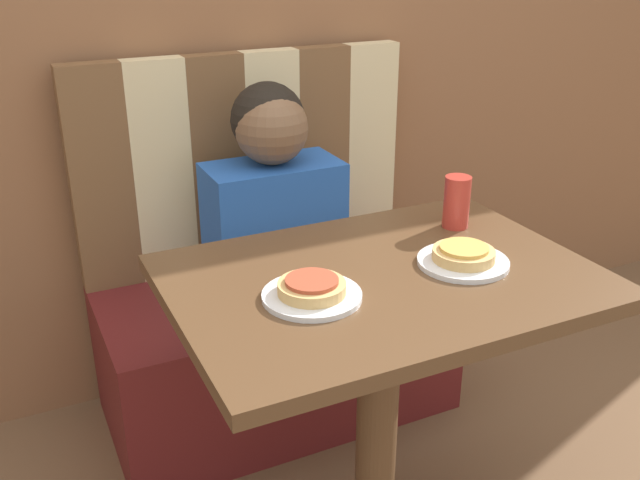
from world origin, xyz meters
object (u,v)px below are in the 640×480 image
person (273,191)px  plate_left (312,296)px  pizza_left (312,287)px  pizza_right (464,253)px  plate_right (463,262)px  drinking_cup (457,202)px

person → plate_left: 0.70m
pizza_left → pizza_right: size_ratio=1.00×
plate_right → pizza_left: (-0.38, 0.00, 0.02)m
person → pizza_left: 0.70m
person → drinking_cup: bearing=-57.9°
person → drinking_cup: person is taller
plate_left → pizza_left: (0.00, 0.00, 0.02)m
pizza_left → drinking_cup: 0.53m
person → plate_right: person is taller
drinking_cup → plate_right: bearing=-120.9°
pizza_left → person: bearing=74.5°
pizza_right → drinking_cup: size_ratio=1.06×
person → pizza_left: bearing=-105.5°
person → drinking_cup: size_ratio=4.75×
pizza_left → drinking_cup: size_ratio=1.06×
plate_left → plate_right: same height
person → plate_right: 0.70m
pizza_right → pizza_left: bearing=180.0°
plate_left → pizza_right: (0.38, 0.00, 0.02)m
plate_right → pizza_right: bearing=90.0°
pizza_left → drinking_cup: (0.49, 0.19, 0.04)m
pizza_left → pizza_right: (0.38, 0.00, 0.00)m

